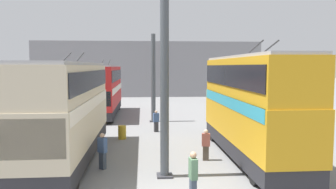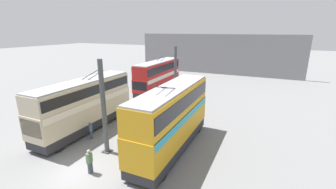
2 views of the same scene
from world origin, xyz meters
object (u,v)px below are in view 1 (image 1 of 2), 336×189
bus_right_mid (104,87)px  person_by_left_row (206,144)px  person_by_right_row (102,150)px  person_aisle_midway (156,121)px  oil_drum (122,132)px  person_aisle_foreground (193,175)px  bus_left_near (250,100)px  bus_right_near (69,105)px

bus_right_mid → person_by_left_row: bus_right_mid is taller
bus_right_mid → person_by_right_row: size_ratio=6.63×
person_aisle_midway → oil_drum: (-2.23, 2.36, -0.39)m
person_aisle_midway → person_by_left_row: (-7.59, -2.23, 0.01)m
person_aisle_midway → person_by_left_row: bearing=0.1°
person_by_left_row → person_aisle_foreground: person_aisle_foreground is taller
bus_left_near → bus_right_near: bearing=89.4°
person_by_left_row → oil_drum: person_by_left_row is taller
person_aisle_midway → oil_drum: 3.27m
person_aisle_midway → person_by_right_row: bearing=-34.8°
person_by_left_row → person_by_right_row: size_ratio=0.94×
bus_left_near → person_by_left_row: size_ratio=6.79×
person_by_right_row → person_aisle_foreground: size_ratio=0.94×
bus_right_near → oil_drum: bus_right_near is taller
oil_drum → bus_right_mid: bearing=12.3°
bus_left_near → person_by_right_row: size_ratio=6.38×
bus_left_near → bus_right_mid: bearing=30.5°
bus_right_near → person_by_right_row: (-1.42, -1.82, -1.96)m
bus_left_near → bus_right_mid: size_ratio=0.96×
person_by_right_row → person_aisle_foreground: bearing=81.2°
person_aisle_midway → oil_drum: person_aisle_midway is taller
person_by_right_row → bus_left_near: bearing=139.1°
person_by_left_row → person_aisle_midway: bearing=-155.8°
bus_right_mid → bus_right_near: bearing=180.0°
bus_right_near → person_aisle_foreground: 7.98m
bus_right_near → person_by_right_row: 3.03m
bus_right_mid → oil_drum: bearing=-167.7°
person_aisle_midway → person_aisle_foreground: 12.70m
person_aisle_foreground → oil_drum: size_ratio=2.04×
bus_left_near → person_aisle_midway: 8.91m
person_aisle_foreground → oil_drum: person_aisle_foreground is taller
person_aisle_foreground → person_aisle_midway: bearing=-93.2°
bus_right_near → bus_left_near: bearing=-90.6°
bus_right_near → person_aisle_midway: 8.84m
bus_right_near → person_aisle_foreground: size_ratio=6.22×
bus_right_near → person_aisle_foreground: (-5.47, -5.48, -1.89)m
bus_right_mid → person_aisle_midway: size_ratio=7.15×
person_aisle_foreground → bus_left_near: bearing=-132.2°
bus_right_mid → person_by_right_row: 17.33m
bus_right_near → person_by_right_row: size_ratio=6.60×
bus_right_mid → oil_drum: size_ratio=12.73×
person_by_left_row → bus_left_near: bearing=104.8°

